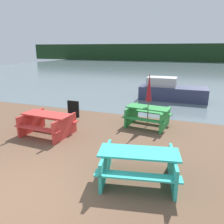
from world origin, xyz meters
TOP-DOWN VIEW (x-y plane):
  - ground_plane at (0.00, 0.00)m, footprint 60.00×60.00m
  - water at (0.00, 31.64)m, footprint 60.00×50.00m
  - far_treeline at (0.00, 51.64)m, footprint 80.00×1.60m
  - picnic_table_teal at (2.25, 1.71)m, footprint 2.09×1.73m
  - picnic_table_red at (-1.50, 3.36)m, footprint 1.82×1.46m
  - picnic_table_green at (1.70, 5.54)m, footprint 1.83×1.57m
  - umbrella_crimson at (1.70, 5.54)m, footprint 0.23×0.23m
  - boat at (2.09, 10.70)m, footprint 3.94×1.61m
  - signboard at (-1.71, 5.55)m, footprint 0.55×0.08m

SIDE VIEW (x-z plane):
  - water at x=0.00m, z-range 0.00..0.00m
  - ground_plane at x=0.00m, z-range 0.00..0.00m
  - signboard at x=-1.71m, z-range 0.00..0.75m
  - picnic_table_teal at x=2.25m, z-range 0.08..0.82m
  - picnic_table_green at x=1.70m, z-range 0.07..0.86m
  - picnic_table_red at x=-1.50m, z-range 0.08..0.87m
  - boat at x=2.09m, z-range -0.16..1.19m
  - umbrella_crimson at x=1.70m, z-range 0.49..2.57m
  - far_treeline at x=0.00m, z-range 0.00..4.00m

